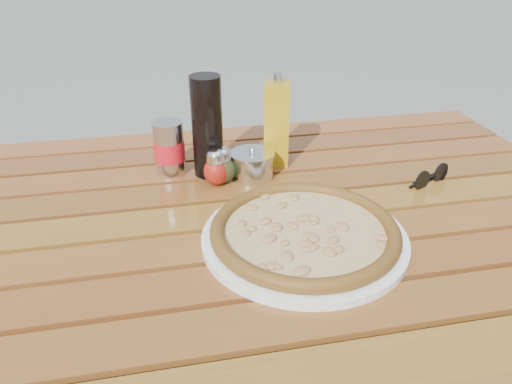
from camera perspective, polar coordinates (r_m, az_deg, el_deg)
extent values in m
cube|color=#341A0B|center=(1.58, -26.85, -9.71)|extent=(0.06, 0.06, 0.70)
cube|color=#35200C|center=(1.71, 18.94, -4.80)|extent=(0.06, 0.06, 0.70)
cube|color=#381B0C|center=(1.00, 0.23, -4.58)|extent=(1.36, 0.86, 0.04)
cube|color=#59360F|center=(0.68, 7.72, -20.60)|extent=(1.40, 0.09, 0.03)
cube|color=#522B0E|center=(0.74, 5.18, -14.89)|extent=(1.40, 0.09, 0.03)
cube|color=#51260E|center=(0.82, 3.18, -10.13)|extent=(1.40, 0.09, 0.03)
cube|color=#572C0F|center=(0.90, 1.56, -6.17)|extent=(1.40, 0.09, 0.03)
cube|color=#5B3510|center=(0.98, 0.23, -2.86)|extent=(1.40, 0.09, 0.03)
cube|color=#4F2A0E|center=(1.07, -0.88, -0.08)|extent=(1.40, 0.09, 0.03)
cube|color=#592A0F|center=(1.15, -1.82, 2.29)|extent=(1.40, 0.09, 0.03)
cube|color=#4F250E|center=(1.24, -2.63, 4.31)|extent=(1.40, 0.09, 0.03)
cube|color=#5E2B10|center=(1.34, -3.33, 6.06)|extent=(1.40, 0.09, 0.03)
cylinder|color=white|center=(0.88, 5.53, -5.29)|extent=(0.45, 0.45, 0.01)
cylinder|color=beige|center=(0.87, 5.57, -4.63)|extent=(0.41, 0.41, 0.01)
torus|color=black|center=(0.87, 5.58, -4.36)|extent=(0.44, 0.44, 0.03)
ellipsoid|color=#AB2113|center=(1.06, -4.56, 2.36)|extent=(0.06, 0.06, 0.06)
cylinder|color=white|center=(1.04, -4.63, 3.99)|extent=(0.04, 0.04, 0.02)
ellipsoid|color=silver|center=(1.04, -4.65, 4.44)|extent=(0.04, 0.04, 0.02)
ellipsoid|color=#3B4019|center=(1.07, -3.83, 2.60)|extent=(0.06, 0.06, 0.06)
cylinder|color=silver|center=(1.05, -3.88, 4.21)|extent=(0.04, 0.04, 0.02)
ellipsoid|color=silver|center=(1.05, -3.90, 4.66)|extent=(0.04, 0.04, 0.02)
cylinder|color=black|center=(1.08, -5.61, 7.44)|extent=(0.08, 0.08, 0.22)
cylinder|color=silver|center=(1.11, -9.88, 4.97)|extent=(0.08, 0.08, 0.12)
cylinder|color=red|center=(1.11, -9.86, 4.74)|extent=(0.08, 0.08, 0.04)
cube|color=#AF8812|center=(1.13, 2.39, 7.75)|extent=(0.07, 0.07, 0.19)
cylinder|color=silver|center=(1.10, 2.50, 12.89)|extent=(0.02, 0.02, 0.02)
cylinder|color=silver|center=(1.09, -0.41, 2.97)|extent=(0.12, 0.12, 0.05)
cylinder|color=silver|center=(1.07, -0.42, 4.37)|extent=(0.12, 0.12, 0.01)
sphere|color=white|center=(1.07, -0.42, 4.76)|extent=(0.02, 0.02, 0.01)
cylinder|color=black|center=(1.10, 18.48, 1.26)|extent=(0.04, 0.02, 0.04)
cylinder|color=black|center=(1.15, 20.39, 2.11)|extent=(0.04, 0.02, 0.04)
cube|color=black|center=(1.12, 19.48, 1.88)|extent=(0.02, 0.01, 0.00)
cube|color=black|center=(1.13, 18.56, 1.15)|extent=(0.08, 0.04, 0.00)
cube|color=black|center=(1.15, 18.92, 1.53)|extent=(0.08, 0.04, 0.00)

